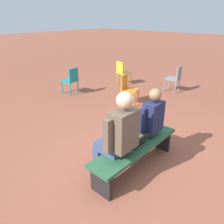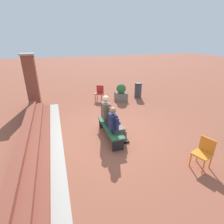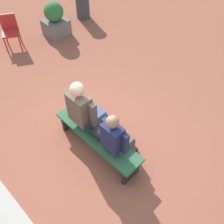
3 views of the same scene
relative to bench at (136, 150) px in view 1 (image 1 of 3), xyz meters
name	(u,v)px [view 1 (image 1 of 3)]	position (x,y,z in m)	size (l,w,h in m)	color
ground_plane	(132,172)	(0.14, 0.04, -0.35)	(60.00, 60.00, 0.00)	brown
bench	(136,150)	(0.00, 0.00, 0.00)	(1.80, 0.44, 0.45)	#285638
person_student	(148,121)	(-0.40, -0.06, 0.35)	(0.52, 0.65, 1.30)	#4C473D
person_adult	(118,135)	(0.37, -0.07, 0.40)	(0.60, 0.76, 1.44)	#384C75
laptop	(137,142)	(0.00, 0.01, 0.15)	(0.32, 0.29, 0.21)	black
plastic_chair_far_right	(128,88)	(-2.20, -1.92, 0.13)	(0.53, 0.53, 0.84)	orange
plastic_chair_by_pillar	(122,71)	(-3.59, -3.27, 0.13)	(0.51, 0.51, 0.84)	gold
plastic_chair_mid_courtyard	(71,79)	(-1.69, -3.82, 0.13)	(0.48, 0.48, 0.84)	teal
plastic_chair_foreground	(175,77)	(-4.14, -1.46, 0.13)	(0.47, 0.47, 0.84)	gray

